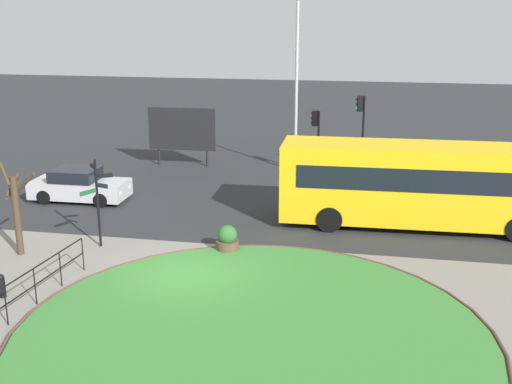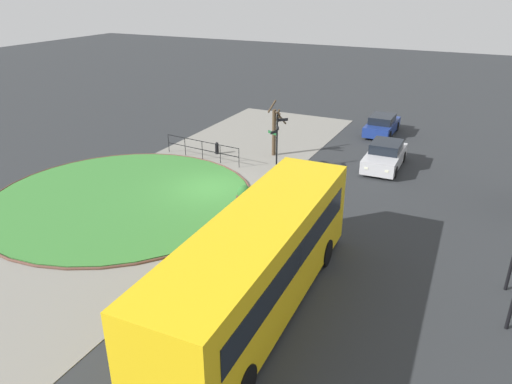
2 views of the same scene
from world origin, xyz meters
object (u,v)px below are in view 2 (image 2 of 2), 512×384
(car_near_lane, at_px, (385,156))
(street_tree_bare, at_px, (275,129))
(bus_yellow, at_px, (258,262))
(signpost_directional, at_px, (277,139))
(planter_near_signpost, at_px, (245,196))
(bollard_foreground, at_px, (217,148))
(car_far_lane, at_px, (382,125))

(car_near_lane, relative_size, street_tree_bare, 1.29)
(bus_yellow, distance_m, street_tree_bare, 14.96)
(signpost_directional, bearing_deg, car_near_lane, 122.65)
(bus_yellow, height_order, car_near_lane, bus_yellow)
(bus_yellow, xyz_separation_m, planter_near_signpost, (-6.81, -4.02, -1.31))
(bollard_foreground, relative_size, planter_near_signpost, 0.77)
(bollard_foreground, bearing_deg, street_tree_bare, 112.18)
(bus_yellow, relative_size, planter_near_signpost, 11.22)
(car_near_lane, distance_m, car_far_lane, 6.60)
(street_tree_bare, bearing_deg, car_near_lane, 98.08)
(bollard_foreground, xyz_separation_m, street_tree_bare, (-1.33, 3.26, 1.27))
(bollard_foreground, xyz_separation_m, planter_near_signpost, (5.73, 4.86, 0.05))
(street_tree_bare, bearing_deg, bollard_foreground, -67.82)
(bus_yellow, xyz_separation_m, street_tree_bare, (-13.86, -5.63, -0.10))
(signpost_directional, bearing_deg, planter_near_signpost, 5.00)
(bollard_foreground, relative_size, street_tree_bare, 0.22)
(bollard_foreground, bearing_deg, car_far_lane, 136.84)
(bus_yellow, height_order, planter_near_signpost, bus_yellow)
(car_near_lane, xyz_separation_m, car_far_lane, (-6.40, -1.59, -0.04))
(car_near_lane, relative_size, car_far_lane, 1.06)
(car_far_lane, distance_m, street_tree_bare, 8.83)
(bus_yellow, distance_m, car_near_lane, 14.84)
(bollard_foreground, distance_m, street_tree_bare, 3.74)
(car_far_lane, relative_size, street_tree_bare, 1.22)
(bus_yellow, height_order, street_tree_bare, street_tree_bare)
(car_near_lane, height_order, street_tree_bare, street_tree_bare)
(planter_near_signpost, bearing_deg, bus_yellow, 30.59)
(signpost_directional, distance_m, car_far_lane, 10.49)
(car_near_lane, distance_m, street_tree_bare, 6.57)
(car_far_lane, bearing_deg, planter_near_signpost, 167.75)
(car_near_lane, bearing_deg, bus_yellow, -3.97)
(signpost_directional, bearing_deg, car_far_lane, 159.51)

